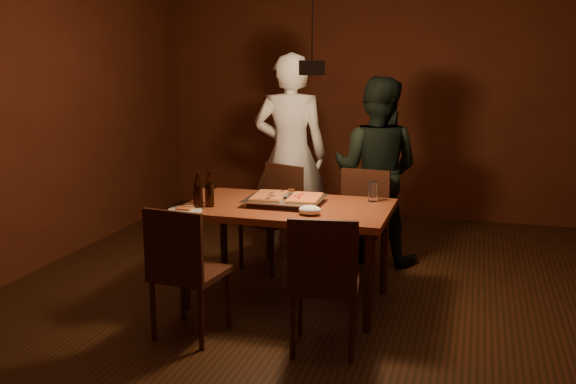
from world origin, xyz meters
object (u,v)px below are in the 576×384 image
(chair_far_left, at_px, (276,207))
(chair_far_right, at_px, (361,214))
(plate_slice, at_px, (185,210))
(chair_near_left, at_px, (183,261))
(dining_table, at_px, (288,215))
(pizza_tray, at_px, (285,201))
(diner_dark, at_px, (376,170))
(chair_near_right, at_px, (324,272))
(beer_bottle_b, at_px, (209,189))
(beer_bottle_a, at_px, (198,192))
(diner_white, at_px, (290,154))
(pendant_lamp, at_px, (312,66))

(chair_far_left, relative_size, chair_far_right, 1.14)
(plate_slice, bearing_deg, chair_near_left, -66.97)
(chair_far_right, bearing_deg, dining_table, 67.43)
(pizza_tray, bearing_deg, diner_dark, 68.29)
(dining_table, distance_m, chair_near_left, 0.96)
(chair_far_left, bearing_deg, pizza_tray, 135.46)
(pizza_tray, bearing_deg, chair_far_left, 113.21)
(chair_far_right, relative_size, chair_near_right, 1.00)
(beer_bottle_b, bearing_deg, dining_table, 20.45)
(beer_bottle_a, bearing_deg, chair_near_left, -76.79)
(plate_slice, bearing_deg, pizza_tray, 34.60)
(chair_near_left, bearing_deg, diner_white, 93.88)
(beer_bottle_a, xyz_separation_m, pendant_lamp, (0.77, 0.23, 0.88))
(diner_dark, xyz_separation_m, pendant_lamp, (-0.27, -1.28, 0.93))
(pendant_lamp, bearing_deg, diner_dark, 78.18)
(dining_table, height_order, beer_bottle_a, beer_bottle_a)
(plate_slice, distance_m, diner_dark, 1.95)
(chair_near_right, relative_size, pendant_lamp, 0.44)
(chair_near_left, distance_m, diner_white, 2.15)
(pizza_tray, relative_size, beer_bottle_a, 2.15)
(pizza_tray, bearing_deg, diner_white, 105.59)
(plate_slice, relative_size, diner_white, 0.13)
(plate_slice, bearing_deg, diner_dark, 55.37)
(chair_near_left, bearing_deg, chair_near_right, 9.78)
(diner_white, bearing_deg, beer_bottle_a, 72.77)
(pendant_lamp, bearing_deg, chair_near_left, -130.37)
(pendant_lamp, bearing_deg, chair_far_left, 121.79)
(chair_near_right, height_order, plate_slice, chair_near_right)
(chair_far_left, relative_size, pizza_tray, 1.00)
(plate_slice, bearing_deg, diner_white, 80.17)
(chair_far_right, height_order, beer_bottle_b, beer_bottle_b)
(chair_far_left, relative_size, chair_near_right, 1.14)
(beer_bottle_b, bearing_deg, diner_white, 83.00)
(chair_near_right, height_order, beer_bottle_b, beer_bottle_b)
(diner_dark, bearing_deg, diner_white, 2.26)
(dining_table, bearing_deg, plate_slice, -148.78)
(dining_table, relative_size, plate_slice, 6.23)
(plate_slice, bearing_deg, beer_bottle_a, 52.50)
(dining_table, bearing_deg, beer_bottle_b, -159.55)
(pizza_tray, xyz_separation_m, diner_white, (-0.32, 1.24, 0.15))
(pizza_tray, bearing_deg, plate_slice, -144.39)
(pizza_tray, height_order, diner_dark, diner_dark)
(beer_bottle_a, xyz_separation_m, diner_white, (0.22, 1.58, 0.05))
(chair_far_left, relative_size, beer_bottle_b, 2.17)
(beer_bottle_b, xyz_separation_m, pendant_lamp, (0.73, 0.13, 0.88))
(chair_far_right, xyz_separation_m, pizza_tray, (-0.45, -0.72, 0.24))
(diner_white, bearing_deg, pendant_lamp, 102.98)
(beer_bottle_b, height_order, diner_white, diner_white)
(beer_bottle_a, bearing_deg, diner_white, 81.94)
(chair_near_right, height_order, beer_bottle_a, beer_bottle_a)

